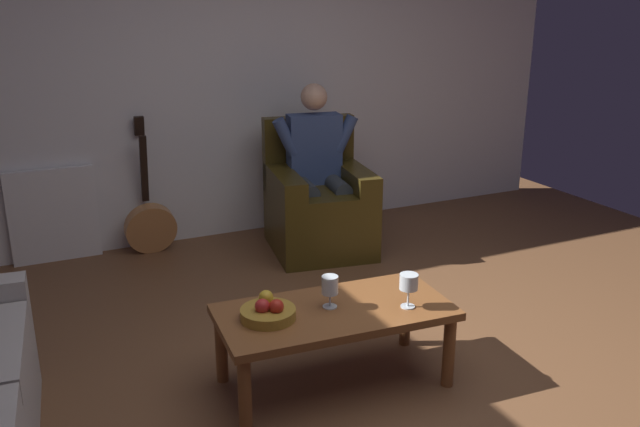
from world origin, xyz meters
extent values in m
plane|color=brown|center=(0.00, 0.00, 0.00)|extent=(6.60, 6.60, 0.00)
cube|color=silver|center=(0.00, -2.71, 1.37)|extent=(5.90, 0.06, 2.74)
cube|color=#3E310F|center=(-0.42, -2.01, 0.20)|extent=(0.82, 0.87, 0.39)
cube|color=#3E310F|center=(-0.41, -1.95, 0.44)|extent=(0.47, 0.70, 0.10)
cube|color=#3E310F|center=(-0.69, -1.97, 0.51)|extent=(0.29, 0.79, 0.24)
cube|color=#3E310F|center=(-0.16, -2.05, 0.51)|extent=(0.29, 0.79, 0.24)
cube|color=#3E310F|center=(-0.48, -2.33, 0.68)|extent=(0.72, 0.23, 0.58)
cube|color=navy|center=(-0.45, -2.16, 0.75)|extent=(0.42, 0.24, 0.52)
sphere|color=tan|center=(-0.45, -2.16, 1.14)|extent=(0.20, 0.20, 0.20)
cylinder|color=#31373B|center=(-0.54, -1.96, 0.50)|extent=(0.19, 0.40, 0.13)
cylinder|color=#31373B|center=(-0.51, -1.77, 0.25)|extent=(0.13, 0.13, 0.49)
cylinder|color=navy|center=(-0.66, -2.08, 0.87)|extent=(0.21, 0.12, 0.29)
cylinder|color=#31373B|center=(-0.30, -1.99, 0.50)|extent=(0.19, 0.40, 0.13)
cylinder|color=#31373B|center=(-0.27, -1.81, 0.25)|extent=(0.13, 0.13, 0.49)
cylinder|color=navy|center=(-0.22, -2.15, 0.87)|extent=(0.21, 0.12, 0.29)
cube|color=brown|center=(0.30, -0.30, 0.39)|extent=(1.16, 0.62, 0.04)
cylinder|color=brown|center=(-0.20, -0.05, 0.18)|extent=(0.06, 0.06, 0.37)
cylinder|color=brown|center=(0.82, -0.12, 0.18)|extent=(0.06, 0.06, 0.37)
cylinder|color=brown|center=(-0.23, -0.49, 0.18)|extent=(0.06, 0.06, 0.37)
cylinder|color=brown|center=(0.79, -0.56, 0.18)|extent=(0.06, 0.06, 0.37)
cylinder|color=#B37642|center=(0.74, -2.50, 0.19)|extent=(0.38, 0.16, 0.39)
cylinder|color=black|center=(0.74, -2.45, 0.21)|extent=(0.11, 0.02, 0.11)
cube|color=black|center=(0.74, -2.58, 0.63)|extent=(0.05, 0.12, 0.51)
cube|color=black|center=(0.74, -2.63, 0.94)|extent=(0.07, 0.05, 0.14)
cube|color=white|center=(1.40, -2.64, 0.34)|extent=(0.61, 0.06, 0.68)
cylinder|color=silver|center=(0.31, -0.33, 0.41)|extent=(0.07, 0.07, 0.01)
cylinder|color=silver|center=(0.31, -0.33, 0.45)|extent=(0.01, 0.01, 0.07)
cylinder|color=silver|center=(0.31, -0.33, 0.52)|extent=(0.08, 0.08, 0.09)
cylinder|color=#590C19|center=(0.31, -0.33, 0.50)|extent=(0.07, 0.07, 0.04)
cylinder|color=silver|center=(-0.03, -0.17, 0.41)|extent=(0.07, 0.07, 0.01)
cylinder|color=silver|center=(-0.03, -0.17, 0.46)|extent=(0.01, 0.01, 0.09)
cylinder|color=silver|center=(-0.03, -0.17, 0.54)|extent=(0.09, 0.09, 0.08)
cylinder|color=#590C19|center=(-0.03, -0.17, 0.52)|extent=(0.08, 0.08, 0.03)
cylinder|color=olive|center=(0.62, -0.34, 0.43)|extent=(0.26, 0.26, 0.05)
sphere|color=red|center=(0.65, -0.34, 0.48)|extent=(0.07, 0.07, 0.07)
sphere|color=red|center=(0.59, -0.30, 0.48)|extent=(0.07, 0.07, 0.07)
sphere|color=gold|center=(0.60, -0.42, 0.48)|extent=(0.07, 0.07, 0.07)
camera|label=1|loc=(1.59, 2.30, 1.82)|focal=37.42mm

